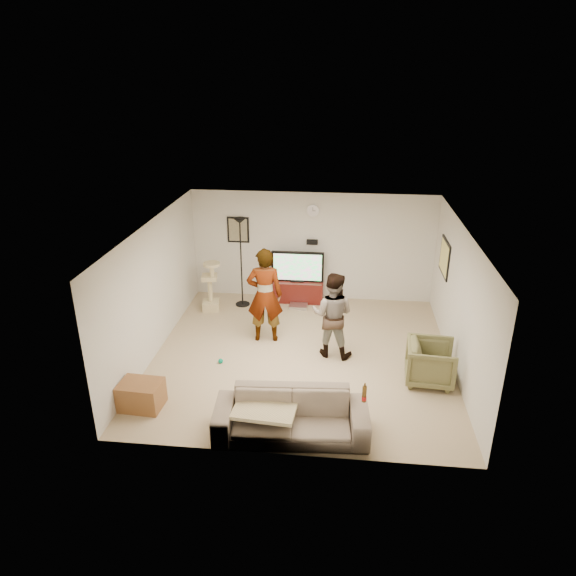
# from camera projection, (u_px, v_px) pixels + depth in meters

# --- Properties ---
(floor) EXTENTS (5.50, 5.50, 0.02)m
(floor) POSITION_uv_depth(u_px,v_px,m) (302.00, 356.00, 9.83)
(floor) COLOR tan
(floor) RESTS_ON ground
(ceiling) EXTENTS (5.50, 5.50, 0.02)m
(ceiling) POSITION_uv_depth(u_px,v_px,m) (303.00, 227.00, 8.85)
(ceiling) COLOR white
(ceiling) RESTS_ON wall_back
(wall_back) EXTENTS (5.50, 0.04, 2.50)m
(wall_back) POSITION_uv_depth(u_px,v_px,m) (312.00, 247.00, 11.86)
(wall_back) COLOR silver
(wall_back) RESTS_ON floor
(wall_front) EXTENTS (5.50, 0.04, 2.50)m
(wall_front) POSITION_uv_depth(u_px,v_px,m) (285.00, 378.00, 6.83)
(wall_front) COLOR silver
(wall_front) RESTS_ON floor
(wall_left) EXTENTS (0.04, 5.50, 2.50)m
(wall_left) POSITION_uv_depth(u_px,v_px,m) (154.00, 288.00, 9.62)
(wall_left) COLOR silver
(wall_left) RESTS_ON floor
(wall_right) EXTENTS (0.04, 5.50, 2.50)m
(wall_right) POSITION_uv_depth(u_px,v_px,m) (459.00, 302.00, 9.07)
(wall_right) COLOR silver
(wall_right) RESTS_ON floor
(wall_clock) EXTENTS (0.26, 0.04, 0.26)m
(wall_clock) POSITION_uv_depth(u_px,v_px,m) (313.00, 211.00, 11.50)
(wall_clock) COLOR white
(wall_clock) RESTS_ON wall_back
(wall_speaker) EXTENTS (0.25, 0.10, 0.10)m
(wall_speaker) POSITION_uv_depth(u_px,v_px,m) (312.00, 242.00, 11.76)
(wall_speaker) COLOR black
(wall_speaker) RESTS_ON wall_back
(picture_back) EXTENTS (0.42, 0.03, 0.52)m
(picture_back) POSITION_uv_depth(u_px,v_px,m) (238.00, 230.00, 11.88)
(picture_back) COLOR gray
(picture_back) RESTS_ON wall_back
(picture_right) EXTENTS (0.03, 0.78, 0.62)m
(picture_right) POSITION_uv_depth(u_px,v_px,m) (445.00, 257.00, 10.44)
(picture_right) COLOR #FFE879
(picture_right) RESTS_ON wall_right
(tv_stand) EXTENTS (1.18, 0.45, 0.49)m
(tv_stand) POSITION_uv_depth(u_px,v_px,m) (297.00, 291.00, 12.06)
(tv_stand) COLOR #47110E
(tv_stand) RESTS_ON floor
(console_box) EXTENTS (0.40, 0.30, 0.07)m
(console_box) POSITION_uv_depth(u_px,v_px,m) (298.00, 306.00, 11.77)
(console_box) COLOR silver
(console_box) RESTS_ON floor
(tv) EXTENTS (1.19, 0.08, 0.70)m
(tv) POSITION_uv_depth(u_px,v_px,m) (298.00, 267.00, 11.83)
(tv) COLOR black
(tv) RESTS_ON tv_stand
(tv_screen) EXTENTS (1.09, 0.01, 0.62)m
(tv_screen) POSITION_uv_depth(u_px,v_px,m) (297.00, 267.00, 11.79)
(tv_screen) COLOR #22F559
(tv_screen) RESTS_ON tv
(floor_lamp) EXTENTS (0.32, 0.32, 2.04)m
(floor_lamp) POSITION_uv_depth(u_px,v_px,m) (241.00, 263.00, 11.55)
(floor_lamp) COLOR black
(floor_lamp) RESTS_ON floor
(cat_tree) EXTENTS (0.42, 0.42, 1.13)m
(cat_tree) POSITION_uv_depth(u_px,v_px,m) (210.00, 286.00, 11.50)
(cat_tree) COLOR #CBBC8D
(cat_tree) RESTS_ON floor
(person_left) EXTENTS (0.74, 0.53, 1.91)m
(person_left) POSITION_uv_depth(u_px,v_px,m) (265.00, 295.00, 10.06)
(person_left) COLOR #B0B0B0
(person_left) RESTS_ON floor
(person_right) EXTENTS (0.91, 0.77, 1.64)m
(person_right) POSITION_uv_depth(u_px,v_px,m) (332.00, 315.00, 9.57)
(person_right) COLOR #3E6996
(person_right) RESTS_ON floor
(sofa) EXTENTS (2.30, 1.03, 0.66)m
(sofa) POSITION_uv_depth(u_px,v_px,m) (291.00, 416.00, 7.59)
(sofa) COLOR #776859
(sofa) RESTS_ON floor
(throw_blanket) EXTENTS (0.95, 0.77, 0.06)m
(throw_blanket) POSITION_uv_depth(u_px,v_px,m) (266.00, 407.00, 7.59)
(throw_blanket) COLOR beige
(throw_blanket) RESTS_ON sofa
(beer_bottle) EXTENTS (0.06, 0.06, 0.25)m
(beer_bottle) POSITION_uv_depth(u_px,v_px,m) (364.00, 394.00, 7.31)
(beer_bottle) COLOR #523611
(beer_bottle) RESTS_ON sofa
(armchair) EXTENTS (0.87, 0.85, 0.74)m
(armchair) POSITION_uv_depth(u_px,v_px,m) (430.00, 363.00, 8.88)
(armchair) COLOR brown
(armchair) RESTS_ON floor
(side_table) EXTENTS (0.69, 0.53, 0.44)m
(side_table) POSITION_uv_depth(u_px,v_px,m) (141.00, 395.00, 8.26)
(side_table) COLOR brown
(side_table) RESTS_ON floor
(toy_ball) EXTENTS (0.09, 0.09, 0.09)m
(toy_ball) POSITION_uv_depth(u_px,v_px,m) (221.00, 361.00, 9.56)
(toy_ball) COLOR #008360
(toy_ball) RESTS_ON floor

